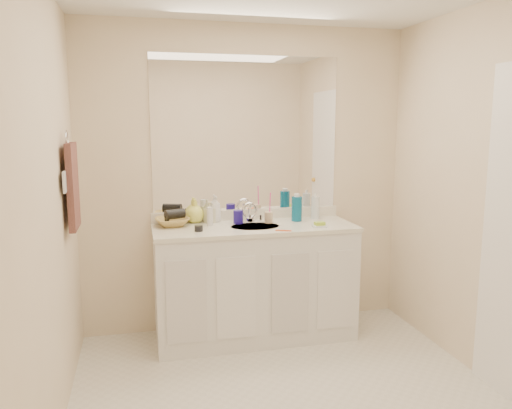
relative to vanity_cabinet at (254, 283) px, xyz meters
name	(u,v)px	position (x,y,z in m)	size (l,w,h in m)	color
floor	(295,407)	(0.00, -1.02, -0.42)	(2.60, 2.60, 0.00)	silver
wall_back	(246,179)	(0.00, 0.28, 0.77)	(2.60, 0.02, 2.40)	beige
wall_front	(435,277)	(0.00, -2.33, 0.77)	(2.60, 0.02, 2.40)	beige
wall_left	(44,216)	(-1.30, -1.02, 0.77)	(0.02, 2.60, 2.40)	beige
wall_right	(501,198)	(1.30, -1.02, 0.77)	(0.02, 2.60, 2.40)	beige
vanity_cabinet	(254,283)	(0.00, 0.00, 0.00)	(1.50, 0.55, 0.85)	white
countertop	(254,228)	(0.00, 0.00, 0.44)	(1.52, 0.57, 0.03)	silver
backsplash	(247,214)	(0.00, 0.26, 0.50)	(1.52, 0.03, 0.08)	white
sink_basin	(255,228)	(0.00, -0.02, 0.44)	(0.37, 0.37, 0.02)	#C0B4A8
faucet	(250,215)	(0.00, 0.16, 0.51)	(0.02, 0.02, 0.11)	silver
mirror	(247,134)	(0.00, 0.27, 1.14)	(1.48, 0.01, 1.20)	white
blue_mug	(238,217)	(-0.10, 0.11, 0.51)	(0.07, 0.07, 0.10)	navy
tan_cup	(269,217)	(0.13, 0.08, 0.50)	(0.06, 0.06, 0.09)	beige
toothbrush	(270,204)	(0.14, 0.08, 0.60)	(0.01, 0.01, 0.18)	#FF43A5
mouthwash_bottle	(297,209)	(0.37, 0.10, 0.55)	(0.08, 0.08, 0.19)	#0A597F
clear_pump_bottle	(315,208)	(0.54, 0.15, 0.54)	(0.07, 0.07, 0.18)	silver
soap_dish	(320,226)	(0.46, -0.16, 0.46)	(0.11, 0.09, 0.01)	white
green_soap	(320,224)	(0.46, -0.16, 0.48)	(0.07, 0.05, 0.03)	#A6CE32
orange_comb	(283,230)	(0.16, -0.22, 0.46)	(0.11, 0.02, 0.00)	#DA4816
dark_jar	(199,228)	(-0.43, -0.10, 0.48)	(0.06, 0.06, 0.04)	black
extra_white_bottle	(210,216)	(-0.33, 0.07, 0.53)	(0.04, 0.04, 0.14)	silver
soap_bottle_white	(216,209)	(-0.26, 0.22, 0.55)	(0.08, 0.08, 0.20)	white
soap_bottle_cream	(209,212)	(-0.31, 0.20, 0.54)	(0.07, 0.08, 0.16)	beige
soap_bottle_yellow	(195,211)	(-0.42, 0.23, 0.55)	(0.14, 0.14, 0.18)	#EBED5C
wicker_basket	(172,222)	(-0.60, 0.13, 0.49)	(0.25, 0.25, 0.06)	tan
hair_dryer	(175,214)	(-0.58, 0.13, 0.54)	(0.07, 0.07, 0.15)	black
towel_ring	(67,139)	(-1.27, -0.25, 1.12)	(0.11, 0.11, 0.01)	silver
hand_towel	(73,186)	(-1.25, -0.25, 0.82)	(0.04, 0.32, 0.55)	#462825
switch_plate	(64,182)	(-1.27, -0.45, 0.88)	(0.01, 0.09, 0.13)	silver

